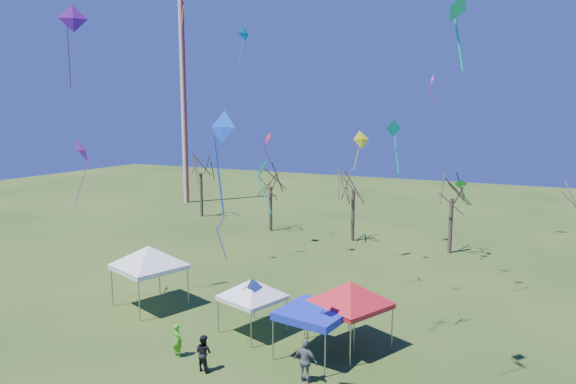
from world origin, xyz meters
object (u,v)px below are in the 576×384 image
tree_1 (270,171)px  person_green (178,340)px  person_grey (306,361)px  tree_2 (354,170)px  radio_mast (184,103)px  tree_3 (453,178)px  tree_0 (200,157)px  tent_white_west (148,250)px  tent_red (350,286)px  person_dark (204,353)px  tent_blue (314,313)px  tent_white_mid (252,283)px

tree_1 → person_green: (8.49, -24.83, -5.00)m
person_grey → tree_2: bearing=-71.5°
radio_mast → tree_3: (34.03, -9.96, -6.42)m
tree_0 → tent_white_west: 26.88m
person_grey → tent_red: bearing=-94.0°
tent_red → radio_mast: bearing=137.6°
tree_2 → person_green: (0.09, -24.56, -5.50)m
person_dark → tent_red: bearing=-126.5°
tree_0 → tree_1: 10.47m
tent_white_west → person_grey: size_ratio=2.42×
radio_mast → tree_1: size_ratio=3.31×
tree_0 → tent_red: 34.50m
radio_mast → tree_1: (17.23, -9.35, -6.71)m
radio_mast → tree_3: size_ratio=3.16×
tree_0 → tent_blue: bearing=-45.6°
tree_1 → tent_red: tree_1 is taller
radio_mast → tree_1: 20.72m
tree_2 → tree_3: (8.40, -0.33, -0.21)m
tree_0 → tent_white_mid: tree_0 is taller
tent_white_west → tent_red: bearing=0.5°
tree_1 → tree_3: (16.80, -0.60, 0.29)m
tent_white_west → person_dark: 9.16m
tree_3 → tent_white_west: bearing=-124.6°
tree_2 → tent_blue: 22.91m
tent_blue → person_grey: bearing=-75.2°
tent_blue → person_grey: size_ratio=1.76×
tree_0 → tent_blue: tree_0 is taller
person_green → person_grey: bearing=-161.0°
tent_blue → radio_mast: bearing=135.0°
tree_3 → person_green: (-8.31, -24.23, -5.29)m
radio_mast → tree_0: (7.15, -6.62, -6.01)m
tree_3 → tree_1: bearing=177.9°
radio_mast → tent_blue: radio_mast is taller
tent_white_west → person_grey: 12.54m
tent_red → person_green: bearing=-146.8°
tree_3 → tent_white_west: tree_3 is taller
person_green → person_dark: bearing=177.4°
tree_2 → tent_white_west: bearing=-104.8°
radio_mast → tent_blue: size_ratio=7.63×
tree_0 → tent_blue: (24.25, -24.78, -4.38)m
tent_white_mid → person_grey: size_ratio=1.94×
person_dark → person_grey: size_ratio=0.88×
radio_mast → tree_0: 11.45m
tree_3 → person_grey: tree_3 is taller
radio_mast → person_grey: (32.00, -33.65, -11.57)m
tree_2 → tent_red: (6.90, -20.12, -3.22)m
tree_1 → person_dark: 27.88m
tent_red → tent_white_mid: bearing=-172.6°
person_dark → person_grey: 4.54m
tent_white_west → tent_red: size_ratio=1.12×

